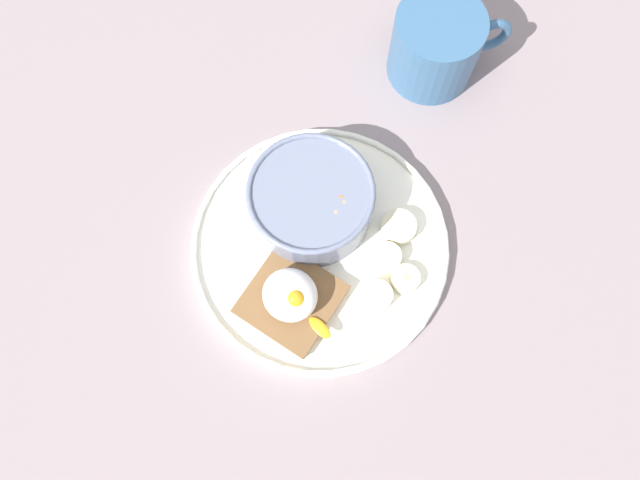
{
  "coord_description": "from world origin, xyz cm",
  "views": [
    {
      "loc": [
        11.5,
        -14.16,
        63.52
      ],
      "look_at": [
        0.0,
        0.0,
        5.0
      ],
      "focal_mm": 35.0,
      "sensor_mm": 36.0,
      "label": 1
    }
  ],
  "objects_px": {
    "banana_slice_left": "(387,257)",
    "banana_slice_right": "(405,279)",
    "oatmeal_bowl": "(311,201)",
    "coffee_mug": "(437,45)",
    "poached_egg": "(291,296)",
    "banana_slice_front": "(378,296)",
    "banana_slice_back": "(399,227)",
    "toast_slice": "(291,300)"
  },
  "relations": [
    {
      "from": "poached_egg",
      "to": "banana_slice_left",
      "type": "xyz_separation_m",
      "value": [
        0.05,
        0.09,
        -0.02
      ]
    },
    {
      "from": "banana_slice_right",
      "to": "coffee_mug",
      "type": "relative_size",
      "value": 0.32
    },
    {
      "from": "toast_slice",
      "to": "banana_slice_back",
      "type": "relative_size",
      "value": 1.86
    },
    {
      "from": "toast_slice",
      "to": "poached_egg",
      "type": "xyz_separation_m",
      "value": [
        0.0,
        -0.0,
        0.02
      ]
    },
    {
      "from": "oatmeal_bowl",
      "to": "banana_slice_front",
      "type": "height_order",
      "value": "oatmeal_bowl"
    },
    {
      "from": "toast_slice",
      "to": "banana_slice_left",
      "type": "height_order",
      "value": "banana_slice_left"
    },
    {
      "from": "banana_slice_front",
      "to": "banana_slice_back",
      "type": "distance_m",
      "value": 0.07
    },
    {
      "from": "oatmeal_bowl",
      "to": "banana_slice_back",
      "type": "relative_size",
      "value": 2.52
    },
    {
      "from": "poached_egg",
      "to": "banana_slice_front",
      "type": "height_order",
      "value": "poached_egg"
    },
    {
      "from": "toast_slice",
      "to": "poached_egg",
      "type": "height_order",
      "value": "poached_egg"
    },
    {
      "from": "banana_slice_right",
      "to": "coffee_mug",
      "type": "bearing_deg",
      "value": 119.94
    },
    {
      "from": "oatmeal_bowl",
      "to": "toast_slice",
      "type": "height_order",
      "value": "oatmeal_bowl"
    },
    {
      "from": "banana_slice_left",
      "to": "banana_slice_right",
      "type": "bearing_deg",
      "value": -13.47
    },
    {
      "from": "coffee_mug",
      "to": "oatmeal_bowl",
      "type": "bearing_deg",
      "value": -88.19
    },
    {
      "from": "oatmeal_bowl",
      "to": "banana_slice_right",
      "type": "xyz_separation_m",
      "value": [
        0.12,
        0.0,
        -0.02
      ]
    },
    {
      "from": "toast_slice",
      "to": "banana_slice_back",
      "type": "bearing_deg",
      "value": 73.7
    },
    {
      "from": "banana_slice_back",
      "to": "coffee_mug",
      "type": "xyz_separation_m",
      "value": [
        -0.09,
        0.18,
        0.03
      ]
    },
    {
      "from": "poached_egg",
      "to": "coffee_mug",
      "type": "height_order",
      "value": "coffee_mug"
    },
    {
      "from": "poached_egg",
      "to": "banana_slice_right",
      "type": "bearing_deg",
      "value": 50.22
    },
    {
      "from": "banana_slice_front",
      "to": "banana_slice_right",
      "type": "height_order",
      "value": "banana_slice_front"
    },
    {
      "from": "banana_slice_right",
      "to": "oatmeal_bowl",
      "type": "bearing_deg",
      "value": -179.51
    },
    {
      "from": "banana_slice_back",
      "to": "coffee_mug",
      "type": "height_order",
      "value": "coffee_mug"
    },
    {
      "from": "toast_slice",
      "to": "banana_slice_left",
      "type": "xyz_separation_m",
      "value": [
        0.05,
        0.09,
        0.0
      ]
    },
    {
      "from": "banana_slice_right",
      "to": "banana_slice_left",
      "type": "bearing_deg",
      "value": 166.53
    },
    {
      "from": "poached_egg",
      "to": "banana_slice_front",
      "type": "distance_m",
      "value": 0.09
    },
    {
      "from": "poached_egg",
      "to": "banana_slice_front",
      "type": "xyz_separation_m",
      "value": [
        0.06,
        0.06,
        -0.02
      ]
    },
    {
      "from": "banana_slice_front",
      "to": "poached_egg",
      "type": "bearing_deg",
      "value": -137.69
    },
    {
      "from": "oatmeal_bowl",
      "to": "poached_egg",
      "type": "bearing_deg",
      "value": -61.99
    },
    {
      "from": "banana_slice_left",
      "to": "coffee_mug",
      "type": "bearing_deg",
      "value": 114.93
    },
    {
      "from": "toast_slice",
      "to": "poached_egg",
      "type": "relative_size",
      "value": 1.15
    },
    {
      "from": "banana_slice_left",
      "to": "coffee_mug",
      "type": "relative_size",
      "value": 0.31
    },
    {
      "from": "banana_slice_front",
      "to": "banana_slice_back",
      "type": "relative_size",
      "value": 0.69
    },
    {
      "from": "oatmeal_bowl",
      "to": "banana_slice_left",
      "type": "bearing_deg",
      "value": 4.72
    },
    {
      "from": "toast_slice",
      "to": "banana_slice_back",
      "type": "distance_m",
      "value": 0.13
    },
    {
      "from": "banana_slice_right",
      "to": "banana_slice_front",
      "type": "bearing_deg",
      "value": -109.03
    },
    {
      "from": "banana_slice_right",
      "to": "banana_slice_back",
      "type": "bearing_deg",
      "value": 134.05
    },
    {
      "from": "oatmeal_bowl",
      "to": "banana_slice_right",
      "type": "relative_size",
      "value": 3.41
    },
    {
      "from": "oatmeal_bowl",
      "to": "poached_egg",
      "type": "relative_size",
      "value": 1.55
    },
    {
      "from": "poached_egg",
      "to": "banana_slice_back",
      "type": "bearing_deg",
      "value": 74.2
    },
    {
      "from": "banana_slice_back",
      "to": "coffee_mug",
      "type": "distance_m",
      "value": 0.2
    },
    {
      "from": "oatmeal_bowl",
      "to": "coffee_mug",
      "type": "relative_size",
      "value": 1.09
    },
    {
      "from": "oatmeal_bowl",
      "to": "toast_slice",
      "type": "bearing_deg",
      "value": -62.55
    }
  ]
}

